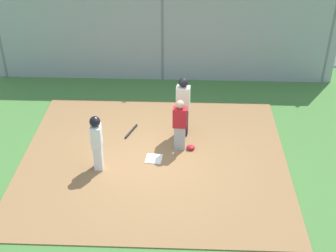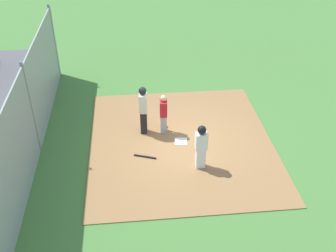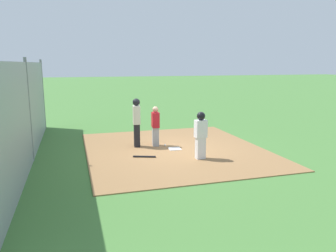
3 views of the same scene
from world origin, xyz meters
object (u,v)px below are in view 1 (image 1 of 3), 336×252
at_px(catcher, 180,124).
at_px(parked_car_dark, 298,22).
at_px(umpire, 183,105).
at_px(baseball, 173,154).
at_px(home_plate, 154,159).
at_px(parked_car_white, 162,22).
at_px(catcher_mask, 191,148).
at_px(runner, 97,140).
at_px(baseball_bat, 131,131).

distance_m(catcher, parked_car_dark, 10.13).
distance_m(umpire, baseball, 1.43).
height_order(home_plate, parked_car_white, parked_car_white).
bearing_deg(baseball, catcher_mask, -150.33).
xyz_separation_m(runner, parked_car_dark, (-7.06, -9.83, -0.31)).
height_order(umpire, parked_car_white, umpire).
distance_m(runner, baseball_bat, 2.07).
bearing_deg(baseball, parked_car_dark, -119.20).
xyz_separation_m(home_plate, baseball_bat, (0.76, -1.32, 0.02)).
bearing_deg(catcher_mask, catcher, -9.88).
height_order(parked_car_dark, parked_car_white, same).
height_order(home_plate, baseball_bat, baseball_bat).
bearing_deg(umpire, runner, -44.78).
bearing_deg(runner, home_plate, 13.38).
height_order(catcher, parked_car_white, catcher).
xyz_separation_m(catcher, parked_car_dark, (-4.95, -8.83, -0.20)).
distance_m(umpire, catcher_mask, 1.23).
relative_size(catcher_mask, parked_car_white, 0.06).
distance_m(baseball, parked_car_dark, 10.51).
bearing_deg(baseball, runner, 18.95).
relative_size(baseball_bat, catcher_mask, 3.22).
relative_size(catcher, parked_car_dark, 0.35).
bearing_deg(home_plate, parked_car_white, -88.41).
relative_size(home_plate, parked_car_white, 0.10).
bearing_deg(home_plate, umpire, -120.93).
height_order(catcher_mask, parked_car_white, parked_car_white).
bearing_deg(parked_car_dark, parked_car_white, -172.94).
relative_size(baseball_bat, baseball, 10.44).
height_order(baseball_bat, parked_car_dark, parked_car_dark).
xyz_separation_m(catcher, catcher_mask, (-0.32, 0.05, -0.73)).
bearing_deg(parked_car_dark, runner, -120.73).
distance_m(home_plate, baseball, 0.57).
relative_size(umpire, baseball_bat, 2.39).
bearing_deg(parked_car_white, parked_car_dark, 2.44).
xyz_separation_m(catcher_mask, parked_car_dark, (-4.64, -8.89, 0.52)).
relative_size(baseball_bat, parked_car_dark, 0.18).
relative_size(baseball_bat, parked_car_white, 0.18).
height_order(runner, baseball_bat, runner).
distance_m(catcher, runner, 2.34).
distance_m(home_plate, catcher, 1.18).
bearing_deg(catcher, catcher_mask, 84.21).
height_order(catcher, catcher_mask, catcher).
bearing_deg(catcher_mask, parked_car_white, -81.75).
relative_size(catcher, catcher_mask, 6.37).
distance_m(catcher, baseball_bat, 1.80).
bearing_deg(catcher_mask, parked_car_dark, -117.56).
xyz_separation_m(catcher, parked_car_white, (0.94, -8.62, -0.20)).
distance_m(runner, parked_car_dark, 12.11).
relative_size(home_plate, umpire, 0.24).
distance_m(umpire, parked_car_white, 7.98).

